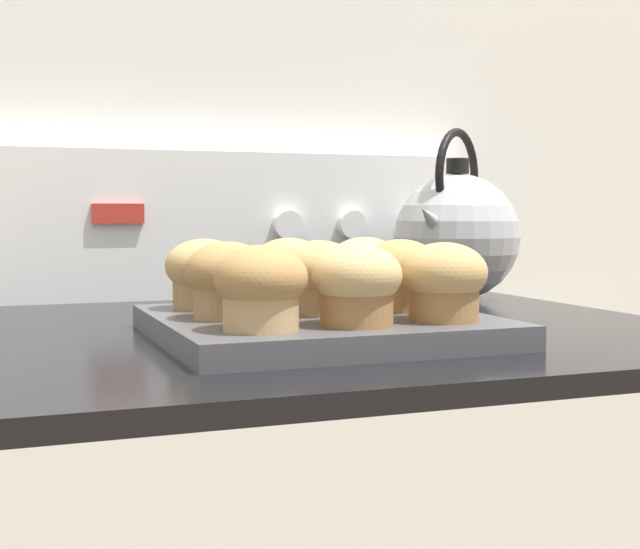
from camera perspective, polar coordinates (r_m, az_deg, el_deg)
wall_back at (r=1.30m, az=-6.22°, el=11.77°), size 8.00×0.05×2.40m
control_panel at (r=1.24m, az=-5.47°, el=3.19°), size 0.72×0.07×0.20m
muffin_pan at (r=0.83m, az=-0.10°, el=-3.32°), size 0.30×0.30×0.02m
muffin_r0_c0 at (r=0.72m, az=-3.81°, el=-0.80°), size 0.08×0.08×0.07m
muffin_r0_c1 at (r=0.74m, az=2.38°, el=-0.61°), size 0.08×0.08×0.07m
muffin_r0_c2 at (r=0.78m, az=7.93°, el=-0.41°), size 0.08×0.08×0.07m
muffin_r1_c0 at (r=0.80m, az=-5.93°, el=-0.32°), size 0.08×0.08×0.07m
muffin_r1_c1 at (r=0.83m, az=-0.07°, el=-0.14°), size 0.08×0.08×0.07m
muffin_r1_c2 at (r=0.86m, az=5.16°, el=0.01°), size 0.08×0.08×0.07m
muffin_r2_c0 at (r=0.88m, az=-7.44°, el=0.08°), size 0.08×0.08×0.07m
muffin_r2_c1 at (r=0.91m, az=-2.01°, el=0.23°), size 0.08×0.08×0.07m
muffin_r2_c2 at (r=0.93m, az=2.86°, el=0.34°), size 0.08×0.08×0.07m
tea_kettle at (r=1.20m, az=8.73°, el=2.56°), size 0.19×0.17×0.23m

